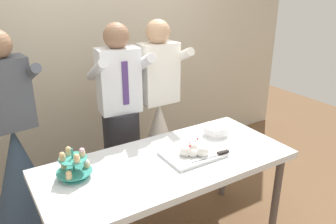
% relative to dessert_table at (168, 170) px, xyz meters
% --- Properties ---
extents(rear_wall, '(5.20, 0.10, 2.90)m').
position_rel_dessert_table_xyz_m(rear_wall, '(0.00, 1.47, 0.75)').
color(rear_wall, beige).
rests_on(rear_wall, ground_plane).
extents(dessert_table, '(1.80, 0.80, 0.78)m').
position_rel_dessert_table_xyz_m(dessert_table, '(0.00, 0.00, 0.00)').
color(dessert_table, silver).
rests_on(dessert_table, ground_plane).
extents(cupcake_stand, '(0.23, 0.23, 0.21)m').
position_rel_dessert_table_xyz_m(cupcake_stand, '(-0.63, 0.13, 0.16)').
color(cupcake_stand, teal).
rests_on(cupcake_stand, dessert_table).
extents(main_cake_tray, '(0.44, 0.31, 0.12)m').
position_rel_dessert_table_xyz_m(main_cake_tray, '(0.20, -0.04, 0.12)').
color(main_cake_tray, silver).
rests_on(main_cake_tray, dessert_table).
extents(plate_stack, '(0.21, 0.21, 0.08)m').
position_rel_dessert_table_xyz_m(plate_stack, '(0.57, 0.16, 0.11)').
color(plate_stack, white).
rests_on(plate_stack, dessert_table).
extents(person_groom, '(0.51, 0.53, 1.66)m').
position_rel_dessert_table_xyz_m(person_groom, '(-0.03, 0.72, 0.05)').
color(person_groom, '#232328').
rests_on(person_groom, ground_plane).
extents(person_bride, '(0.56, 0.56, 1.66)m').
position_rel_dessert_table_xyz_m(person_bride, '(0.36, 0.74, -0.12)').
color(person_bride, white).
rests_on(person_bride, ground_plane).
extents(person_guest, '(0.56, 0.56, 1.66)m').
position_rel_dessert_table_xyz_m(person_guest, '(-0.88, 0.82, -0.12)').
color(person_guest, '#334760').
rests_on(person_guest, ground_plane).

